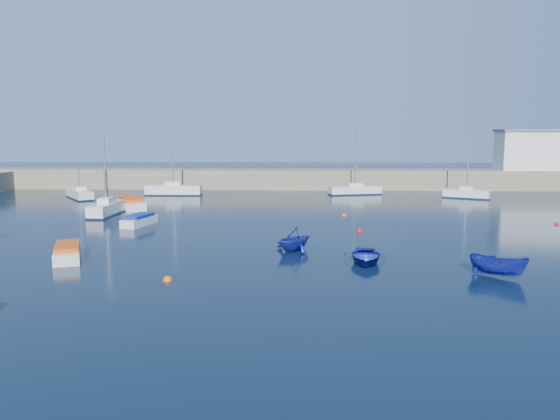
{
  "coord_description": "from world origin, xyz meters",
  "views": [
    {
      "loc": [
        -1.13,
        -26.99,
        7.6
      ],
      "look_at": [
        -2.64,
        14.66,
        1.6
      ],
      "focal_mm": 35.0,
      "sensor_mm": 36.0,
      "label": 1
    }
  ],
  "objects_px": {
    "sailboat_7": "(466,193)",
    "dinghy_right": "(498,266)",
    "sailboat_3": "(106,208)",
    "motorboat_2": "(131,203)",
    "sailboat_4": "(80,194)",
    "motorboat_0": "(67,252)",
    "sailboat_5": "(174,190)",
    "harbor_office": "(537,151)",
    "sailboat_6": "(355,190)",
    "dinghy_center": "(365,256)",
    "motorboat_1": "(139,220)",
    "dinghy_left": "(294,239)"
  },
  "relations": [
    {
      "from": "sailboat_6",
      "to": "dinghy_left",
      "type": "relative_size",
      "value": 2.86
    },
    {
      "from": "motorboat_2",
      "to": "sailboat_5",
      "type": "bearing_deg",
      "value": 54.29
    },
    {
      "from": "sailboat_7",
      "to": "dinghy_center",
      "type": "distance_m",
      "value": 35.16
    },
    {
      "from": "harbor_office",
      "to": "dinghy_right",
      "type": "distance_m",
      "value": 49.31
    },
    {
      "from": "motorboat_2",
      "to": "dinghy_right",
      "type": "height_order",
      "value": "dinghy_right"
    },
    {
      "from": "sailboat_5",
      "to": "sailboat_3",
      "type": "bearing_deg",
      "value": 170.31
    },
    {
      "from": "sailboat_6",
      "to": "dinghy_center",
      "type": "height_order",
      "value": "sailboat_6"
    },
    {
      "from": "sailboat_4",
      "to": "dinghy_center",
      "type": "bearing_deg",
      "value": -81.93
    },
    {
      "from": "sailboat_3",
      "to": "dinghy_right",
      "type": "distance_m",
      "value": 34.78
    },
    {
      "from": "sailboat_5",
      "to": "sailboat_6",
      "type": "xyz_separation_m",
      "value": [
        21.96,
        1.43,
        -0.11
      ]
    },
    {
      "from": "sailboat_5",
      "to": "motorboat_1",
      "type": "bearing_deg",
      "value": -175.37
    },
    {
      "from": "sailboat_5",
      "to": "sailboat_4",
      "type": "bearing_deg",
      "value": 110.07
    },
    {
      "from": "dinghy_left",
      "to": "dinghy_right",
      "type": "bearing_deg",
      "value": 14.78
    },
    {
      "from": "dinghy_center",
      "to": "motorboat_2",
      "type": "bearing_deg",
      "value": 138.43
    },
    {
      "from": "sailboat_3",
      "to": "motorboat_2",
      "type": "bearing_deg",
      "value": 80.86
    },
    {
      "from": "sailboat_7",
      "to": "motorboat_0",
      "type": "bearing_deg",
      "value": 159.82
    },
    {
      "from": "sailboat_7",
      "to": "dinghy_right",
      "type": "distance_m",
      "value": 35.64
    },
    {
      "from": "motorboat_1",
      "to": "dinghy_center",
      "type": "xyz_separation_m",
      "value": [
        16.94,
        -12.09,
        -0.05
      ]
    },
    {
      "from": "dinghy_right",
      "to": "dinghy_center",
      "type": "bearing_deg",
      "value": 99.97
    },
    {
      "from": "dinghy_left",
      "to": "dinghy_center",
      "type": "bearing_deg",
      "value": 7.76
    },
    {
      "from": "sailboat_4",
      "to": "sailboat_5",
      "type": "distance_m",
      "value": 10.69
    },
    {
      "from": "sailboat_5",
      "to": "sailboat_7",
      "type": "distance_m",
      "value": 34.46
    },
    {
      "from": "motorboat_0",
      "to": "dinghy_left",
      "type": "xyz_separation_m",
      "value": [
        13.58,
        2.82,
        0.33
      ]
    },
    {
      "from": "harbor_office",
      "to": "motorboat_2",
      "type": "bearing_deg",
      "value": -157.66
    },
    {
      "from": "harbor_office",
      "to": "sailboat_4",
      "type": "bearing_deg",
      "value": -168.12
    },
    {
      "from": "sailboat_6",
      "to": "motorboat_1",
      "type": "xyz_separation_m",
      "value": [
        -19.81,
        -22.99,
        -0.13
      ]
    },
    {
      "from": "dinghy_right",
      "to": "motorboat_0",
      "type": "bearing_deg",
      "value": 116.36
    },
    {
      "from": "sailboat_5",
      "to": "sailboat_7",
      "type": "height_order",
      "value": "sailboat_5"
    },
    {
      "from": "dinghy_center",
      "to": "motorboat_0",
      "type": "bearing_deg",
      "value": -175.57
    },
    {
      "from": "motorboat_1",
      "to": "dinghy_right",
      "type": "xyz_separation_m",
      "value": [
        23.58,
        -15.01,
        0.15
      ]
    },
    {
      "from": "harbor_office",
      "to": "sailboat_5",
      "type": "xyz_separation_m",
      "value": [
        -46.37,
        -7.99,
        -4.43
      ]
    },
    {
      "from": "sailboat_4",
      "to": "sailboat_3",
      "type": "bearing_deg",
      "value": -94.85
    },
    {
      "from": "sailboat_7",
      "to": "dinghy_left",
      "type": "xyz_separation_m",
      "value": [
        -19.52,
        -28.62,
        0.2
      ]
    },
    {
      "from": "motorboat_2",
      "to": "dinghy_right",
      "type": "distance_m",
      "value": 36.92
    },
    {
      "from": "sailboat_5",
      "to": "sailboat_6",
      "type": "bearing_deg",
      "value": -87.36
    },
    {
      "from": "harbor_office",
      "to": "motorboat_1",
      "type": "xyz_separation_m",
      "value": [
        -44.21,
        -29.56,
        -4.67
      ]
    },
    {
      "from": "sailboat_3",
      "to": "dinghy_right",
      "type": "bearing_deg",
      "value": -33.81
    },
    {
      "from": "sailboat_6",
      "to": "motorboat_0",
      "type": "relative_size",
      "value": 1.9
    },
    {
      "from": "dinghy_center",
      "to": "dinghy_left",
      "type": "distance_m",
      "value": 5.22
    },
    {
      "from": "motorboat_0",
      "to": "dinghy_center",
      "type": "height_order",
      "value": "motorboat_0"
    },
    {
      "from": "sailboat_3",
      "to": "dinghy_right",
      "type": "relative_size",
      "value": 2.49
    },
    {
      "from": "motorboat_0",
      "to": "dinghy_center",
      "type": "distance_m",
      "value": 17.8
    },
    {
      "from": "dinghy_right",
      "to": "sailboat_7",
      "type": "bearing_deg",
      "value": 19.62
    },
    {
      "from": "motorboat_1",
      "to": "motorboat_2",
      "type": "xyz_separation_m",
      "value": [
        -3.72,
        9.86,
        0.09
      ]
    },
    {
      "from": "sailboat_3",
      "to": "motorboat_2",
      "type": "height_order",
      "value": "sailboat_3"
    },
    {
      "from": "sailboat_5",
      "to": "dinghy_right",
      "type": "height_order",
      "value": "sailboat_5"
    },
    {
      "from": "harbor_office",
      "to": "sailboat_6",
      "type": "xyz_separation_m",
      "value": [
        -24.41,
        -6.56,
        -4.54
      ]
    },
    {
      "from": "sailboat_4",
      "to": "motorboat_0",
      "type": "distance_m",
      "value": 31.65
    },
    {
      "from": "sailboat_4",
      "to": "dinghy_center",
      "type": "height_order",
      "value": "sailboat_4"
    },
    {
      "from": "sailboat_5",
      "to": "dinghy_left",
      "type": "height_order",
      "value": "sailboat_5"
    }
  ]
}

